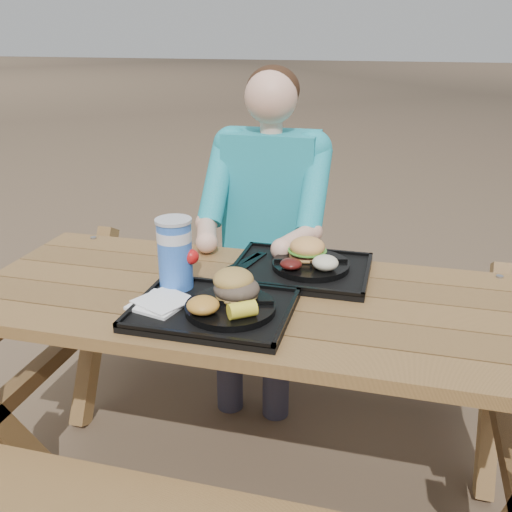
# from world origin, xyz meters

# --- Properties ---
(ground) EXTENTS (60.00, 60.00, 0.00)m
(ground) POSITION_xyz_m (0.00, 0.00, 0.00)
(ground) COLOR #999999
(ground) RESTS_ON ground
(picnic_table) EXTENTS (1.80, 1.49, 0.75)m
(picnic_table) POSITION_xyz_m (0.00, 0.00, 0.38)
(picnic_table) COLOR #999999
(picnic_table) RESTS_ON ground
(tray_near) EXTENTS (0.45, 0.35, 0.02)m
(tray_near) POSITION_xyz_m (-0.09, -0.16, 0.76)
(tray_near) COLOR black
(tray_near) RESTS_ON picnic_table
(tray_far) EXTENTS (0.45, 0.35, 0.02)m
(tray_far) POSITION_xyz_m (0.10, 0.20, 0.76)
(tray_far) COLOR black
(tray_far) RESTS_ON picnic_table
(plate_near) EXTENTS (0.26, 0.26, 0.02)m
(plate_near) POSITION_xyz_m (-0.03, -0.16, 0.78)
(plate_near) COLOR black
(plate_near) RESTS_ON tray_near
(plate_far) EXTENTS (0.26, 0.26, 0.02)m
(plate_far) POSITION_xyz_m (0.13, 0.21, 0.78)
(plate_far) COLOR black
(plate_far) RESTS_ON tray_far
(napkin_stack) EXTENTS (0.17, 0.17, 0.02)m
(napkin_stack) POSITION_xyz_m (-0.24, -0.18, 0.78)
(napkin_stack) COLOR white
(napkin_stack) RESTS_ON tray_near
(soda_cup) EXTENTS (0.10, 0.10, 0.21)m
(soda_cup) POSITION_xyz_m (-0.24, -0.04, 0.88)
(soda_cup) COLOR blue
(soda_cup) RESTS_ON tray_near
(condiment_bbq) EXTENTS (0.04, 0.04, 0.03)m
(condiment_bbq) POSITION_xyz_m (-0.09, -0.04, 0.78)
(condiment_bbq) COLOR black
(condiment_bbq) RESTS_ON tray_near
(condiment_mustard) EXTENTS (0.05, 0.05, 0.03)m
(condiment_mustard) POSITION_xyz_m (-0.03, -0.03, 0.78)
(condiment_mustard) COLOR gold
(condiment_mustard) RESTS_ON tray_near
(sandwich) EXTENTS (0.13, 0.13, 0.13)m
(sandwich) POSITION_xyz_m (-0.03, -0.11, 0.86)
(sandwich) COLOR #B88C41
(sandwich) RESTS_ON plate_near
(mac_cheese) EXTENTS (0.09, 0.09, 0.05)m
(mac_cheese) POSITION_xyz_m (-0.09, -0.23, 0.81)
(mac_cheese) COLOR gold
(mac_cheese) RESTS_ON plate_near
(corn_cob) EXTENTS (0.11, 0.11, 0.04)m
(corn_cob) POSITION_xyz_m (0.02, -0.23, 0.81)
(corn_cob) COLOR yellow
(corn_cob) RESTS_ON plate_near
(cutlery_far) EXTENTS (0.07, 0.18, 0.01)m
(cutlery_far) POSITION_xyz_m (-0.07, 0.21, 0.77)
(cutlery_far) COLOR black
(cutlery_far) RESTS_ON tray_far
(burger) EXTENTS (0.12, 0.12, 0.11)m
(burger) POSITION_xyz_m (0.12, 0.25, 0.85)
(burger) COLOR #F0A454
(burger) RESTS_ON plate_far
(baked_beans) EXTENTS (0.07, 0.07, 0.03)m
(baked_beans) POSITION_xyz_m (0.08, 0.14, 0.81)
(baked_beans) COLOR #4E120F
(baked_beans) RESTS_ON plate_far
(potato_salad) EXTENTS (0.09, 0.09, 0.05)m
(potato_salad) POSITION_xyz_m (0.19, 0.16, 0.81)
(potato_salad) COLOR beige
(potato_salad) RESTS_ON plate_far
(diner) EXTENTS (0.48, 0.84, 1.28)m
(diner) POSITION_xyz_m (-0.12, 0.71, 0.64)
(diner) COLOR teal
(diner) RESTS_ON ground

